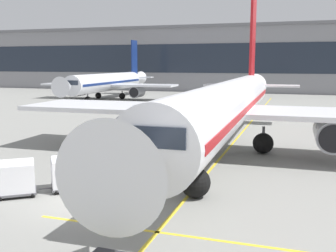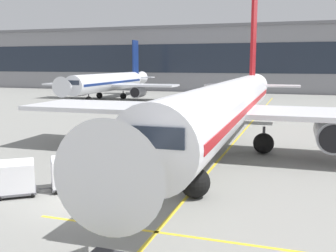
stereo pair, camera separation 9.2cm
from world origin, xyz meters
name	(u,v)px [view 1 (the left image)]	position (x,y,z in m)	size (l,w,h in m)	color
ground_plane	(70,207)	(0.00, 0.00, 0.00)	(600.00, 600.00, 0.00)	gray
parked_airplane	(228,105)	(5.40, 14.41, 3.85)	(34.00, 43.54, 14.92)	white
belt_loader	(132,166)	(1.05, 5.42, 0.86)	(4.72, 4.56, 3.00)	gold
baggage_cart_lead	(69,172)	(-1.55, 2.47, 1.00)	(2.67, 2.48, 1.91)	#515156
baggage_cart_second	(16,177)	(-3.75, 0.71, 1.00)	(2.67, 2.48, 1.91)	#515156
ground_crew_by_loader	(110,182)	(1.46, 1.58, 1.00)	(0.37, 0.53, 1.74)	#514C42
ground_crew_by_carts	(89,163)	(-1.61, 4.83, 1.00)	(0.38, 0.52, 1.74)	#333847
safety_cone_engine_keepout	(134,152)	(-1.42, 11.46, 0.30)	(0.54, 0.54, 0.61)	black
apron_guidance_line_lead_in	(222,155)	(5.15, 13.61, 0.00)	(0.20, 110.00, 0.01)	yellow
apron_guidance_line_stop_bar	(163,233)	(5.41, -1.48, 0.00)	(12.00, 0.20, 0.01)	yellow
terminal_building	(238,59)	(-4.82, 87.95, 8.19)	(144.97, 14.77, 16.48)	gray
distant_airplane	(108,83)	(-25.56, 55.66, 3.31)	(27.54, 36.52, 12.31)	silver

